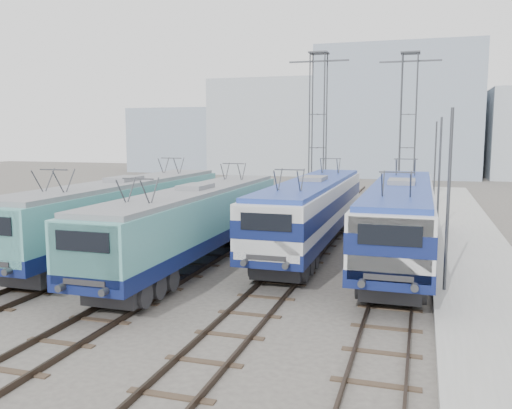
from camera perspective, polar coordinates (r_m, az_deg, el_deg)
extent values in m
plane|color=#514C47|center=(21.17, -4.90, -9.22)|extent=(160.00, 160.00, 0.00)
cube|color=#9E9E99|center=(27.55, 22.09, -5.49)|extent=(4.00, 70.00, 0.30)
cube|color=#0F194D|center=(28.46, -13.57, -2.20)|extent=(2.87, 18.12, 0.60)
cube|color=#57A1A1|center=(28.29, -13.65, 0.21)|extent=(2.82, 18.12, 1.81)
cube|color=slate|center=(28.18, -13.71, 2.24)|extent=(2.59, 17.39, 0.20)
cube|color=#262628|center=(23.73, -20.99, -6.28)|extent=(2.11, 3.62, 0.68)
cube|color=#262628|center=(33.85, -8.33, -1.84)|extent=(2.11, 3.62, 0.68)
cube|color=#0F194D|center=(25.25, -6.32, -3.36)|extent=(2.76, 17.42, 0.58)
cube|color=#57A1A1|center=(25.06, -6.36, -0.76)|extent=(2.71, 17.42, 1.74)
cube|color=#57A1A1|center=(17.85, -17.11, -4.97)|extent=(2.49, 0.68, 1.97)
cube|color=slate|center=(24.94, -6.39, 1.45)|extent=(2.49, 16.72, 0.19)
cube|color=#262628|center=(20.36, -12.84, -8.26)|extent=(2.03, 3.48, 0.65)
cube|color=#262628|center=(30.71, -2.00, -2.76)|extent=(2.03, 3.48, 0.65)
cube|color=#0F194D|center=(28.64, 6.00, -2.01)|extent=(2.83, 17.86, 0.60)
cube|color=silver|center=(28.47, 6.03, 0.36)|extent=(2.78, 17.86, 1.79)
cube|color=#0F194D|center=(28.47, 6.03, 0.26)|extent=(2.82, 17.88, 0.69)
cube|color=silver|center=(20.23, 1.34, -3.03)|extent=(2.56, 0.69, 2.02)
cube|color=#223B94|center=(28.36, 6.06, 2.35)|extent=(2.56, 17.15, 0.20)
cube|color=#262628|center=(23.08, 3.10, -6.18)|extent=(2.08, 3.57, 0.67)
cube|color=#262628|center=(34.55, 7.89, -1.65)|extent=(2.08, 3.57, 0.67)
cube|color=#0F194D|center=(26.71, 14.92, -2.86)|extent=(2.89, 18.24, 0.61)
cube|color=silver|center=(26.52, 15.01, -0.27)|extent=(2.84, 18.24, 1.82)
cube|color=#0F194D|center=(26.53, 15.00, -0.38)|extent=(2.88, 18.26, 0.71)
cube|color=silver|center=(17.91, 13.91, -4.48)|extent=(2.61, 0.71, 2.07)
cube|color=#223B94|center=(26.41, 15.08, 1.91)|extent=(2.61, 17.51, 0.20)
cube|color=#262628|center=(20.94, 14.18, -7.80)|extent=(2.13, 3.65, 0.68)
cube|color=#262628|center=(32.83, 15.29, -2.31)|extent=(2.13, 3.65, 0.68)
cylinder|color=#3F4247|center=(41.06, 5.62, 7.35)|extent=(0.10, 0.10, 12.00)
cylinder|color=#3F4247|center=(40.85, 7.14, 7.33)|extent=(0.10, 0.10, 12.00)
cylinder|color=#3F4247|center=(42.14, 5.92, 7.35)|extent=(0.10, 0.10, 12.00)
cylinder|color=#3F4247|center=(41.94, 7.40, 7.33)|extent=(0.10, 0.10, 12.00)
cube|color=#3F4247|center=(41.83, 6.63, 14.76)|extent=(4.50, 0.12, 0.12)
cylinder|color=#3F4247|center=(42.27, 14.90, 7.14)|extent=(0.10, 0.10, 12.00)
cylinder|color=#3F4247|center=(42.24, 16.40, 7.09)|extent=(0.10, 0.10, 12.00)
cylinder|color=#3F4247|center=(43.37, 14.96, 7.14)|extent=(0.10, 0.10, 12.00)
cylinder|color=#3F4247|center=(43.34, 16.42, 7.09)|extent=(0.10, 0.10, 12.00)
cube|color=#3F4247|center=(43.13, 15.93, 14.30)|extent=(4.50, 0.12, 0.12)
cylinder|color=#3F4247|center=(20.97, 19.57, 0.00)|extent=(0.12, 0.12, 7.00)
cylinder|color=#3F4247|center=(32.90, 18.71, 2.61)|extent=(0.12, 0.12, 7.00)
cylinder|color=#3F4247|center=(44.87, 18.31, 3.82)|extent=(0.12, 0.12, 7.00)
cube|color=#A4AEB7|center=(83.64, 2.10, 8.12)|extent=(18.00, 12.00, 14.00)
cube|color=#8B9AAD|center=(80.92, 14.68, 9.33)|extent=(22.00, 14.00, 18.00)
cube|color=#8B9AAD|center=(89.13, -7.96, 6.73)|extent=(14.00, 10.00, 10.00)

